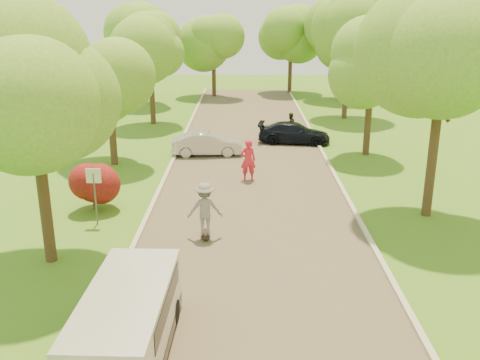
{
  "coord_description": "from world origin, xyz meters",
  "views": [
    {
      "loc": [
        -0.34,
        -14.48,
        7.76
      ],
      "look_at": [
        -0.47,
        5.38,
        1.3
      ],
      "focal_mm": 40.0,
      "sensor_mm": 36.0,
      "label": 1
    }
  ],
  "objects_px": {
    "minivan": "(128,323)",
    "person_olive": "(290,125)",
    "skateboarder": "(205,209)",
    "street_sign": "(94,185)",
    "person_striped": "(248,160)",
    "dark_sedan": "(294,133)",
    "silver_sedan": "(207,144)",
    "longboard": "(205,234)"
  },
  "relations": [
    {
      "from": "silver_sedan",
      "to": "minivan",
      "type": "bearing_deg",
      "value": 173.83
    },
    {
      "from": "minivan",
      "to": "street_sign",
      "type": "bearing_deg",
      "value": 111.2
    },
    {
      "from": "longboard",
      "to": "skateboarder",
      "type": "relative_size",
      "value": 0.52
    },
    {
      "from": "longboard",
      "to": "person_olive",
      "type": "distance_m",
      "value": 15.92
    },
    {
      "from": "street_sign",
      "to": "person_striped",
      "type": "xyz_separation_m",
      "value": [
        5.68,
        5.37,
        -0.59
      ]
    },
    {
      "from": "silver_sedan",
      "to": "skateboarder",
      "type": "height_order",
      "value": "skateboarder"
    },
    {
      "from": "minivan",
      "to": "person_olive",
      "type": "xyz_separation_m",
      "value": [
        5.54,
        22.15,
        -0.15
      ]
    },
    {
      "from": "street_sign",
      "to": "longboard",
      "type": "relative_size",
      "value": 2.2
    },
    {
      "from": "street_sign",
      "to": "person_striped",
      "type": "bearing_deg",
      "value": 43.39
    },
    {
      "from": "minivan",
      "to": "silver_sedan",
      "type": "bearing_deg",
      "value": 89.53
    },
    {
      "from": "person_striped",
      "to": "longboard",
      "type": "bearing_deg",
      "value": 70.28
    },
    {
      "from": "dark_sedan",
      "to": "skateboarder",
      "type": "bearing_deg",
      "value": 170.26
    },
    {
      "from": "dark_sedan",
      "to": "person_olive",
      "type": "height_order",
      "value": "person_olive"
    },
    {
      "from": "minivan",
      "to": "silver_sedan",
      "type": "relative_size",
      "value": 1.22
    },
    {
      "from": "dark_sedan",
      "to": "minivan",
      "type": "bearing_deg",
      "value": 172.5
    },
    {
      "from": "person_striped",
      "to": "skateboarder",
      "type": "bearing_deg",
      "value": 70.28
    },
    {
      "from": "silver_sedan",
      "to": "dark_sedan",
      "type": "height_order",
      "value": "silver_sedan"
    },
    {
      "from": "dark_sedan",
      "to": "longboard",
      "type": "distance_m",
      "value": 14.39
    },
    {
      "from": "dark_sedan",
      "to": "skateboarder",
      "type": "height_order",
      "value": "skateboarder"
    },
    {
      "from": "silver_sedan",
      "to": "person_striped",
      "type": "xyz_separation_m",
      "value": [
        2.2,
        -4.45,
        0.35
      ]
    },
    {
      "from": "skateboarder",
      "to": "person_olive",
      "type": "distance_m",
      "value": 15.91
    },
    {
      "from": "street_sign",
      "to": "person_striped",
      "type": "relative_size",
      "value": 1.11
    },
    {
      "from": "silver_sedan",
      "to": "dark_sedan",
      "type": "distance_m",
      "value": 5.7
    },
    {
      "from": "street_sign",
      "to": "dark_sedan",
      "type": "relative_size",
      "value": 0.51
    },
    {
      "from": "silver_sedan",
      "to": "skateboarder",
      "type": "distance_m",
      "value": 10.99
    },
    {
      "from": "longboard",
      "to": "person_striped",
      "type": "height_order",
      "value": "person_striped"
    },
    {
      "from": "minivan",
      "to": "person_olive",
      "type": "bearing_deg",
      "value": 77.58
    },
    {
      "from": "silver_sedan",
      "to": "skateboarder",
      "type": "relative_size",
      "value": 2.02
    },
    {
      "from": "street_sign",
      "to": "skateboarder",
      "type": "relative_size",
      "value": 1.15
    },
    {
      "from": "dark_sedan",
      "to": "person_olive",
      "type": "relative_size",
      "value": 2.8
    },
    {
      "from": "longboard",
      "to": "person_striped",
      "type": "xyz_separation_m",
      "value": [
        1.55,
        6.52,
        0.87
      ]
    },
    {
      "from": "silver_sedan",
      "to": "person_striped",
      "type": "relative_size",
      "value": 1.96
    },
    {
      "from": "dark_sedan",
      "to": "person_olive",
      "type": "bearing_deg",
      "value": 11.44
    },
    {
      "from": "person_striped",
      "to": "minivan",
      "type": "bearing_deg",
      "value": 71.64
    },
    {
      "from": "dark_sedan",
      "to": "person_striped",
      "type": "height_order",
      "value": "person_striped"
    },
    {
      "from": "skateboarder",
      "to": "dark_sedan",
      "type": "bearing_deg",
      "value": -111.89
    },
    {
      "from": "street_sign",
      "to": "silver_sedan",
      "type": "xyz_separation_m",
      "value": [
        3.48,
        9.82,
        -0.94
      ]
    },
    {
      "from": "street_sign",
      "to": "person_striped",
      "type": "distance_m",
      "value": 7.84
    },
    {
      "from": "person_striped",
      "to": "person_olive",
      "type": "height_order",
      "value": "person_striped"
    },
    {
      "from": "minivan",
      "to": "dark_sedan",
      "type": "bearing_deg",
      "value": 76.25
    },
    {
      "from": "minivan",
      "to": "person_olive",
      "type": "relative_size",
      "value": 3.08
    },
    {
      "from": "street_sign",
      "to": "minivan",
      "type": "relative_size",
      "value": 0.47
    }
  ]
}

